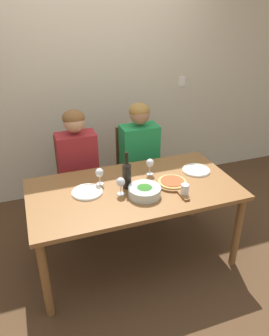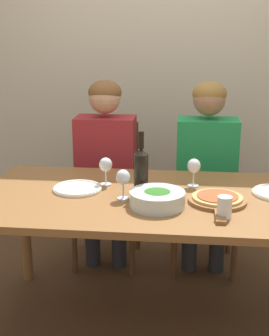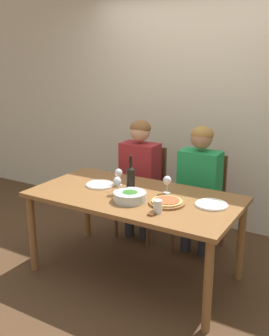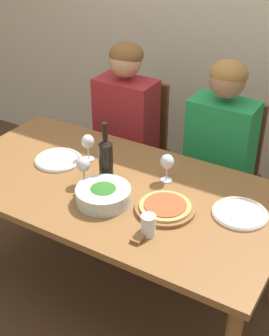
{
  "view_description": "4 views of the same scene",
  "coord_description": "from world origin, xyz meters",
  "px_view_note": "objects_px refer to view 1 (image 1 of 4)",
  "views": [
    {
      "loc": [
        -0.78,
        -2.22,
        2.15
      ],
      "look_at": [
        0.02,
        0.03,
        0.91
      ],
      "focal_mm": 35.0,
      "sensor_mm": 36.0,
      "label": 1
    },
    {
      "loc": [
        0.16,
        -2.2,
        1.54
      ],
      "look_at": [
        -0.08,
        0.0,
        0.88
      ],
      "focal_mm": 50.0,
      "sensor_mm": 36.0,
      "label": 2
    },
    {
      "loc": [
        1.57,
        -2.65,
        1.86
      ],
      "look_at": [
        -0.06,
        0.1,
        0.94
      ],
      "focal_mm": 42.0,
      "sensor_mm": 36.0,
      "label": 3
    },
    {
      "loc": [
        1.1,
        -1.64,
        2.04
      ],
      "look_at": [
        0.13,
        -0.01,
        0.89
      ],
      "focal_mm": 50.0,
      "sensor_mm": 36.0,
      "label": 4
    }
  ],
  "objects_px": {
    "dinner_plate_left": "(87,192)",
    "person_woman": "(78,159)",
    "chair_left": "(78,176)",
    "chair_right": "(136,166)",
    "person_man": "(140,150)",
    "wine_glass_left": "(100,173)",
    "dinner_plate_right": "(196,170)",
    "wine_glass_centre": "(121,183)",
    "wine_bottle": "(127,174)",
    "pizza_on_board": "(173,183)",
    "broccoli_bowl": "(145,191)",
    "water_tumbler": "(185,190)",
    "wine_glass_right": "(150,164)"
  },
  "relations": [
    {
      "from": "broccoli_bowl",
      "to": "dinner_plate_right",
      "type": "relative_size",
      "value": 1.03
    },
    {
      "from": "person_woman",
      "to": "pizza_on_board",
      "type": "height_order",
      "value": "person_woman"
    },
    {
      "from": "person_woman",
      "to": "broccoli_bowl",
      "type": "distance_m",
      "value": 0.9
    },
    {
      "from": "dinner_plate_right",
      "to": "dinner_plate_left",
      "type": "bearing_deg",
      "value": -177.68
    },
    {
      "from": "pizza_on_board",
      "to": "wine_glass_centre",
      "type": "relative_size",
      "value": 2.8
    },
    {
      "from": "water_tumbler",
      "to": "person_man",
      "type": "bearing_deg",
      "value": 92.49
    },
    {
      "from": "dinner_plate_right",
      "to": "wine_glass_centre",
      "type": "relative_size",
      "value": 1.69
    },
    {
      "from": "dinner_plate_right",
      "to": "water_tumbler",
      "type": "xyz_separation_m",
      "value": [
        -0.29,
        -0.34,
        0.04
      ]
    },
    {
      "from": "person_woman",
      "to": "wine_bottle",
      "type": "bearing_deg",
      "value": -65.76
    },
    {
      "from": "chair_left",
      "to": "chair_right",
      "type": "distance_m",
      "value": 0.65
    },
    {
      "from": "person_man",
      "to": "wine_glass_left",
      "type": "relative_size",
      "value": 8.22
    },
    {
      "from": "person_man",
      "to": "wine_glass_right",
      "type": "bearing_deg",
      "value": -100.28
    },
    {
      "from": "wine_glass_right",
      "to": "chair_left",
      "type": "bearing_deg",
      "value": 132.45
    },
    {
      "from": "person_woman",
      "to": "pizza_on_board",
      "type": "distance_m",
      "value": 1.0
    },
    {
      "from": "water_tumbler",
      "to": "wine_glass_left",
      "type": "bearing_deg",
      "value": 146.46
    },
    {
      "from": "pizza_on_board",
      "to": "dinner_plate_right",
      "type": "bearing_deg",
      "value": 26.43
    },
    {
      "from": "dinner_plate_right",
      "to": "wine_glass_right",
      "type": "bearing_deg",
      "value": 168.57
    },
    {
      "from": "person_man",
      "to": "broccoli_bowl",
      "type": "height_order",
      "value": "person_man"
    },
    {
      "from": "person_woman",
      "to": "dinner_plate_right",
      "type": "xyz_separation_m",
      "value": [
        0.98,
        -0.58,
        -0.0
      ]
    },
    {
      "from": "person_woman",
      "to": "wine_glass_right",
      "type": "relative_size",
      "value": 8.22
    },
    {
      "from": "wine_bottle",
      "to": "wine_glass_right",
      "type": "height_order",
      "value": "wine_bottle"
    },
    {
      "from": "chair_left",
      "to": "water_tumbler",
      "type": "relative_size",
      "value": 9.53
    },
    {
      "from": "chair_right",
      "to": "dinner_plate_left",
      "type": "bearing_deg",
      "value": -133.08
    },
    {
      "from": "wine_glass_centre",
      "to": "dinner_plate_right",
      "type": "bearing_deg",
      "value": 11.04
    },
    {
      "from": "chair_right",
      "to": "wine_bottle",
      "type": "height_order",
      "value": "wine_bottle"
    },
    {
      "from": "dinner_plate_left",
      "to": "person_woman",
      "type": "bearing_deg",
      "value": 86.28
    },
    {
      "from": "chair_left",
      "to": "dinner_plate_left",
      "type": "xyz_separation_m",
      "value": [
        -0.04,
        -0.74,
        0.24
      ]
    },
    {
      "from": "pizza_on_board",
      "to": "person_man",
      "type": "bearing_deg",
      "value": 91.72
    },
    {
      "from": "wine_bottle",
      "to": "pizza_on_board",
      "type": "height_order",
      "value": "wine_bottle"
    },
    {
      "from": "broccoli_bowl",
      "to": "pizza_on_board",
      "type": "xyz_separation_m",
      "value": [
        0.29,
        0.08,
        -0.02
      ]
    },
    {
      "from": "person_man",
      "to": "wine_bottle",
      "type": "relative_size",
      "value": 3.83
    },
    {
      "from": "broccoli_bowl",
      "to": "wine_glass_centre",
      "type": "xyz_separation_m",
      "value": [
        -0.17,
        0.08,
        0.07
      ]
    },
    {
      "from": "broccoli_bowl",
      "to": "wine_glass_left",
      "type": "bearing_deg",
      "value": 135.3
    },
    {
      "from": "broccoli_bowl",
      "to": "wine_glass_left",
      "type": "relative_size",
      "value": 1.74
    },
    {
      "from": "wine_glass_right",
      "to": "wine_glass_centre",
      "type": "bearing_deg",
      "value": -145.7
    },
    {
      "from": "dinner_plate_left",
      "to": "wine_glass_centre",
      "type": "height_order",
      "value": "wine_glass_centre"
    },
    {
      "from": "pizza_on_board",
      "to": "chair_left",
      "type": "bearing_deg",
      "value": 128.28
    },
    {
      "from": "chair_left",
      "to": "person_woman",
      "type": "bearing_deg",
      "value": -90.0
    },
    {
      "from": "broccoli_bowl",
      "to": "wine_glass_centre",
      "type": "height_order",
      "value": "wine_glass_centre"
    },
    {
      "from": "person_man",
      "to": "pizza_on_board",
      "type": "height_order",
      "value": "person_man"
    },
    {
      "from": "dinner_plate_right",
      "to": "wine_glass_centre",
      "type": "height_order",
      "value": "wine_glass_centre"
    },
    {
      "from": "chair_right",
      "to": "dinner_plate_left",
      "type": "height_order",
      "value": "chair_right"
    },
    {
      "from": "person_man",
      "to": "water_tumbler",
      "type": "xyz_separation_m",
      "value": [
        0.04,
        -0.92,
        0.04
      ]
    },
    {
      "from": "person_man",
      "to": "wine_glass_left",
      "type": "bearing_deg",
      "value": -136.62
    },
    {
      "from": "person_woman",
      "to": "dinner_plate_right",
      "type": "bearing_deg",
      "value": -30.77
    },
    {
      "from": "dinner_plate_left",
      "to": "pizza_on_board",
      "type": "relative_size",
      "value": 0.61
    },
    {
      "from": "dinner_plate_left",
      "to": "water_tumbler",
      "type": "xyz_separation_m",
      "value": [
        0.73,
        -0.3,
        0.04
      ]
    },
    {
      "from": "pizza_on_board",
      "to": "wine_glass_left",
      "type": "xyz_separation_m",
      "value": [
        -0.58,
        0.21,
        0.09
      ]
    },
    {
      "from": "wine_glass_right",
      "to": "wine_glass_centre",
      "type": "distance_m",
      "value": 0.42
    },
    {
      "from": "wine_bottle",
      "to": "dinner_plate_right",
      "type": "bearing_deg",
      "value": 5.5
    }
  ]
}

